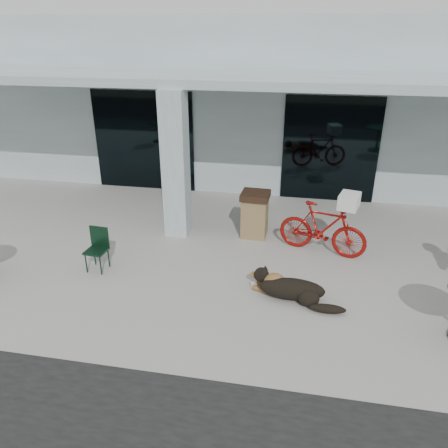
% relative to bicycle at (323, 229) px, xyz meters
% --- Properties ---
extents(ground, '(80.00, 80.00, 0.00)m').
position_rel_bicycle_xyz_m(ground, '(-1.63, -1.90, -0.54)').
color(ground, '#A3A19A').
rests_on(ground, ground).
extents(building, '(22.00, 7.00, 4.50)m').
position_rel_bicycle_xyz_m(building, '(-1.63, 6.60, 1.71)').
color(building, silver).
rests_on(building, ground).
extents(storefront_glass_left, '(2.80, 0.06, 2.70)m').
position_rel_bicycle_xyz_m(storefront_glass_left, '(-4.83, 3.08, 0.81)').
color(storefront_glass_left, black).
rests_on(storefront_glass_left, ground).
extents(storefront_glass_right, '(2.40, 0.06, 2.70)m').
position_rel_bicycle_xyz_m(storefront_glass_right, '(0.17, 3.08, 0.81)').
color(storefront_glass_right, black).
rests_on(storefront_glass_right, ground).
extents(column, '(0.50, 0.50, 3.12)m').
position_rel_bicycle_xyz_m(column, '(-3.13, 0.40, 1.02)').
color(column, silver).
rests_on(column, ground).
extents(overhang, '(22.00, 2.80, 0.18)m').
position_rel_bicycle_xyz_m(overhang, '(-1.63, 1.70, 2.67)').
color(overhang, silver).
rests_on(overhang, column).
extents(bicycle, '(1.85, 0.97, 1.07)m').
position_rel_bicycle_xyz_m(bicycle, '(0.00, 0.00, 0.00)').
color(bicycle, maroon).
rests_on(bicycle, ground).
extents(laundry_basket, '(0.47, 0.55, 0.28)m').
position_rel_bicycle_xyz_m(laundry_basket, '(0.43, -0.12, 0.68)').
color(laundry_basket, white).
rests_on(laundry_basket, bicycle).
extents(dog, '(1.35, 0.85, 0.43)m').
position_rel_bicycle_xyz_m(dog, '(-0.51, -1.79, -0.32)').
color(dog, black).
rests_on(dog, ground).
extents(cup_near_dog, '(0.10, 0.10, 0.10)m').
position_rel_bicycle_xyz_m(cup_near_dog, '(-1.20, -1.58, -0.48)').
color(cup_near_dog, white).
rests_on(cup_near_dog, ground).
extents(cafe_chair_near, '(0.41, 0.44, 0.83)m').
position_rel_bicycle_xyz_m(cafe_chair_near, '(-4.18, -1.49, -0.12)').
color(cafe_chair_near, black).
rests_on(cafe_chair_near, ground).
extents(trash_receptacle, '(0.62, 0.62, 1.01)m').
position_rel_bicycle_xyz_m(trash_receptacle, '(-1.43, 0.54, -0.03)').
color(trash_receptacle, olive).
rests_on(trash_receptacle, ground).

